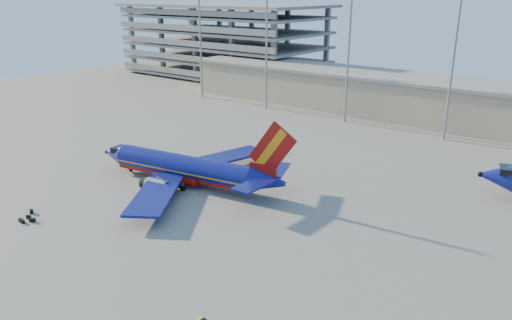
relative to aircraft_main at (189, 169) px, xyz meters
The scene contains 6 objects.
ground 6.16m from the aircraft_main, 23.99° to the right, with size 220.00×220.00×0.00m, color slate.
terminal_building 57.75m from the aircraft_main, 74.69° to the left, with size 122.00×16.00×8.50m.
parking_garage 91.95m from the aircraft_main, 128.36° to the left, with size 62.00×32.00×21.40m.
light_mast_row 47.39m from the aircraft_main, 76.81° to the left, with size 101.60×1.60×28.65m.
aircraft_main is the anchor object (origin of this frame).
luggage_pile 20.89m from the aircraft_main, 109.01° to the right, with size 2.93×2.53×0.51m.
Camera 1 is at (41.74, -42.36, 25.52)m, focal length 35.00 mm.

